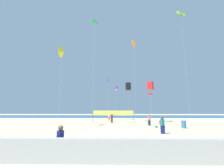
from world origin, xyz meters
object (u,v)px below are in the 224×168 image
object	(u,v)px
folding_beach_chair	(162,124)
kite_violet_tube	(116,88)
mother_figure	(60,140)
beach_handbag	(156,127)
kite_red_box	(150,86)
beachgoer_teal_shirt	(162,124)
trash_barrel	(184,124)
kite_green_inflatable	(94,22)
kite_black_box	(128,86)
beachgoer_coral_shirt	(149,119)
kite_lime_tube	(181,14)
beachgoer_maroon_shirt	(112,118)
kite_yellow_delta	(62,52)
kite_orange_inflatable	(134,44)
toddler_figure	(69,148)
kite_blue_delta	(108,80)
volleyball_net	(113,114)
beachgoer_white_shirt	(109,116)
kite_red_tube	(150,94)

from	to	relation	value
folding_beach_chair	kite_violet_tube	bearing A→B (deg)	116.40
mother_figure	beach_handbag	world-z (taller)	mother_figure
mother_figure	kite_red_box	size ratio (longest dim) A/B	0.21
beachgoer_teal_shirt	trash_barrel	xyz separation A→B (m)	(4.10, 4.51, -0.47)
beach_handbag	kite_green_inflatable	world-z (taller)	kite_green_inflatable
kite_black_box	beachgoer_coral_shirt	bearing A→B (deg)	-67.51
kite_lime_tube	beach_handbag	bearing A→B (deg)	-136.71
beachgoer_maroon_shirt	kite_green_inflatable	size ratio (longest dim) A/B	0.08
kite_red_box	kite_black_box	bearing A→B (deg)	159.80
beachgoer_coral_shirt	kite_green_inflatable	bearing A→B (deg)	-162.95
kite_red_box	beachgoer_teal_shirt	bearing A→B (deg)	-98.54
beachgoer_teal_shirt	kite_yellow_delta	size ratio (longest dim) A/B	0.16
kite_green_inflatable	kite_orange_inflatable	distance (m)	8.56
toddler_figure	mother_figure	bearing A→B (deg)	-166.81
kite_red_box	kite_black_box	world-z (taller)	kite_black_box
folding_beach_chair	beach_handbag	size ratio (longest dim) A/B	3.08
mother_figure	beachgoer_teal_shirt	bearing A→B (deg)	38.58
trash_barrel	kite_blue_delta	world-z (taller)	kite_blue_delta
folding_beach_chair	trash_barrel	distance (m)	2.73
beachgoer_coral_shirt	kite_red_box	bearing A→B (deg)	106.22
volleyball_net	kite_yellow_delta	distance (m)	13.83
kite_yellow_delta	kite_orange_inflatable	bearing A→B (deg)	32.41
beachgoer_white_shirt	kite_green_inflatable	xyz separation A→B (m)	(-2.60, -6.88, 17.82)
beachgoer_maroon_shirt	kite_violet_tube	distance (m)	8.69
beachgoer_maroon_shirt	kite_red_tube	world-z (taller)	kite_red_tube
kite_orange_inflatable	mother_figure	bearing A→B (deg)	-108.22
mother_figure	beach_handbag	distance (m)	15.15
beachgoer_white_shirt	folding_beach_chair	xyz separation A→B (m)	(7.62, -11.91, -0.52)
trash_barrel	kite_blue_delta	distance (m)	21.22
mother_figure	beachgoer_coral_shirt	bearing A→B (deg)	55.78
volleyball_net	kite_violet_tube	bearing A→B (deg)	84.04
beachgoer_white_shirt	kite_green_inflatable	world-z (taller)	kite_green_inflatable
beachgoer_coral_shirt	beachgoer_white_shirt	bearing A→B (deg)	157.74
kite_violet_tube	beachgoer_teal_shirt	bearing A→B (deg)	-75.96
beachgoer_white_shirt	beachgoer_teal_shirt	xyz separation A→B (m)	(6.07, -17.41, -0.04)
trash_barrel	kite_lime_tube	distance (m)	23.24
kite_green_inflatable	kite_red_box	bearing A→B (deg)	10.30
volleyball_net	kite_blue_delta	world-z (taller)	kite_blue_delta
volleyball_net	kite_black_box	size ratio (longest dim) A/B	1.00
mother_figure	kite_blue_delta	bearing A→B (deg)	80.57
toddler_figure	kite_red_box	xyz separation A→B (m)	(9.01, 20.07, 6.31)
toddler_figure	kite_red_tube	world-z (taller)	kite_red_tube
folding_beach_chair	beachgoer_white_shirt	bearing A→B (deg)	123.33
beach_handbag	folding_beach_chair	bearing A→B (deg)	33.45
mother_figure	beach_handbag	xyz separation A→B (m)	(8.26, 12.68, -0.74)
kite_blue_delta	kite_red_tube	distance (m)	10.65
mother_figure	beachgoer_maroon_shirt	distance (m)	20.18
kite_blue_delta	kite_violet_tube	world-z (taller)	kite_blue_delta
beachgoer_coral_shirt	trash_barrel	distance (m)	4.97
kite_black_box	kite_violet_tube	world-z (taller)	kite_black_box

